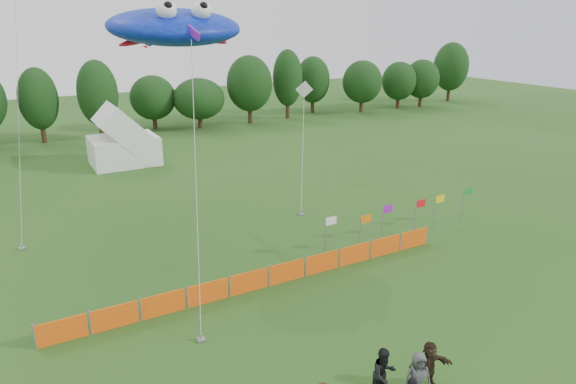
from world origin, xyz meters
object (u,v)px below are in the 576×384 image
tent_right (123,141)px  barrier_fence (268,277)px  spectator_e (418,378)px  spectator_b (384,375)px  stingray_kite (174,27)px  spectator_f (429,364)px

tent_right → barrier_fence: bearing=-87.8°
spectator_e → spectator_b: bearing=164.1°
spectator_e → stingray_kite: bearing=117.9°
spectator_e → stingray_kite: size_ratio=0.10×
tent_right → spectator_e: 34.55m
barrier_fence → spectator_b: size_ratio=10.42×
spectator_b → spectator_e: (0.88, -0.64, -0.03)m
tent_right → spectator_e: tent_right is taller
barrier_fence → stingray_kite: size_ratio=1.07×
spectator_e → stingray_kite: 19.73m
barrier_fence → spectator_f: spectator_f is taller
spectator_b → stingray_kite: 19.10m
barrier_fence → stingray_kite: bearing=101.6°
tent_right → stingray_kite: bearing=-91.6°
spectator_e → spectator_f: size_ratio=1.10×
spectator_e → spectator_f: bearing=45.4°
tent_right → stingray_kite: size_ratio=0.30×
spectator_b → spectator_e: spectator_b is taller
tent_right → spectator_e: size_ratio=3.01×
stingray_kite → spectator_e: bearing=-82.4°
tent_right → spectator_b: bearing=-88.6°
tent_right → stingray_kite: stingray_kite is taller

